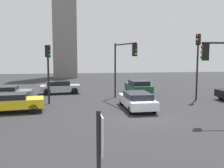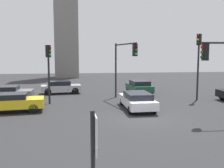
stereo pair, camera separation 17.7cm
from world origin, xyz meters
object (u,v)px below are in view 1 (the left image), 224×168
(traffic_light_2, at_px, (198,55))
(car_5, at_px, (4,93))
(car_1, at_px, (137,100))
(direction_sign, at_px, (100,158))
(traffic_light_3, at_px, (48,63))
(traffic_light_0, at_px, (124,58))
(car_2, at_px, (138,86))
(car_4, at_px, (11,102))
(traffic_light_1, at_px, (223,64))
(car_3, at_px, (60,87))

(traffic_light_2, xyz_separation_m, car_5, (-17.27, 2.48, -3.39))
(traffic_light_2, distance_m, car_1, 7.82)
(direction_sign, relative_size, traffic_light_3, 0.55)
(car_5, bearing_deg, traffic_light_0, -10.15)
(car_2, distance_m, car_4, 13.45)
(direction_sign, relative_size, car_2, 0.60)
(car_1, distance_m, car_4, 9.07)
(traffic_light_2, height_order, car_5, traffic_light_2)
(traffic_light_0, height_order, traffic_light_1, traffic_light_0)
(traffic_light_0, distance_m, car_3, 8.38)
(car_2, bearing_deg, car_4, 121.99)
(traffic_light_2, bearing_deg, direction_sign, 22.54)
(car_3, xyz_separation_m, car_5, (-4.79, -3.26, -0.03))
(traffic_light_2, distance_m, car_5, 17.77)
(car_2, bearing_deg, car_3, 80.79)
(car_1, relative_size, car_3, 1.12)
(direction_sign, distance_m, car_4, 14.06)
(traffic_light_0, distance_m, traffic_light_3, 6.51)
(traffic_light_3, bearing_deg, direction_sign, -44.93)
(traffic_light_0, height_order, traffic_light_3, traffic_light_0)
(car_5, bearing_deg, traffic_light_1, -33.05)
(traffic_light_1, height_order, car_1, traffic_light_1)
(traffic_light_2, height_order, car_3, traffic_light_2)
(traffic_light_1, relative_size, car_3, 1.16)
(car_4, xyz_separation_m, car_5, (-1.87, 5.28, -0.04))
(traffic_light_1, height_order, car_5, traffic_light_1)
(car_3, height_order, car_4, car_4)
(direction_sign, bearing_deg, car_1, 70.29)
(car_4, bearing_deg, traffic_light_0, 15.21)
(traffic_light_0, distance_m, car_5, 11.27)
(car_3, bearing_deg, traffic_light_2, -31.31)
(traffic_light_1, bearing_deg, traffic_light_3, -30.09)
(direction_sign, distance_m, car_3, 21.80)
(direction_sign, bearing_deg, car_5, 108.37)
(car_4, relative_size, car_5, 0.94)
(direction_sign, height_order, traffic_light_0, traffic_light_0)
(car_3, bearing_deg, car_1, -61.72)
(traffic_light_0, xyz_separation_m, car_3, (-5.89, 5.12, -3.06))
(traffic_light_1, distance_m, car_1, 6.57)
(traffic_light_0, distance_m, traffic_light_2, 6.63)
(direction_sign, distance_m, car_5, 19.65)
(traffic_light_2, relative_size, car_5, 1.25)
(traffic_light_3, bearing_deg, car_2, 63.40)
(traffic_light_3, relative_size, car_2, 1.09)
(traffic_light_1, distance_m, car_3, 16.83)
(traffic_light_0, height_order, car_2, traffic_light_0)
(direction_sign, height_order, car_2, direction_sign)
(traffic_light_0, relative_size, car_3, 1.21)
(car_1, bearing_deg, car_4, 88.33)
(traffic_light_3, height_order, car_5, traffic_light_3)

